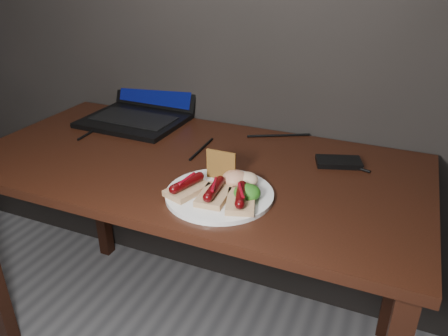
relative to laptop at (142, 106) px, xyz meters
name	(u,v)px	position (x,y,z in m)	size (l,w,h in m)	color
desk	(193,186)	(0.36, -0.27, -0.14)	(1.40, 0.70, 0.75)	black
laptop	(142,106)	(0.00, 0.00, 0.00)	(0.37, 0.37, 0.25)	black
hard_drive	(339,162)	(0.77, -0.12, -0.04)	(0.13, 0.08, 0.02)	black
desk_cables	(219,142)	(0.37, -0.11, -0.05)	(0.97, 0.36, 0.01)	black
plate	(220,194)	(0.52, -0.44, -0.04)	(0.29, 0.29, 0.01)	silver
bread_sausage_left	(187,187)	(0.44, -0.47, -0.02)	(0.10, 0.13, 0.04)	tan
bread_sausage_center	(214,193)	(0.52, -0.47, -0.02)	(0.08, 0.12, 0.04)	tan
bread_sausage_right	(241,198)	(0.59, -0.47, -0.02)	(0.10, 0.13, 0.04)	tan
crispbread	(221,165)	(0.49, -0.37, 0.00)	(0.09, 0.01, 0.09)	olive
salad_greens	(247,193)	(0.60, -0.44, -0.02)	(0.07, 0.07, 0.04)	#1F5E12
salsa_mound	(235,178)	(0.54, -0.38, -0.02)	(0.07, 0.07, 0.04)	#A71D10
coleslaw_mound	(246,179)	(0.57, -0.37, -0.02)	(0.06, 0.06, 0.04)	white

